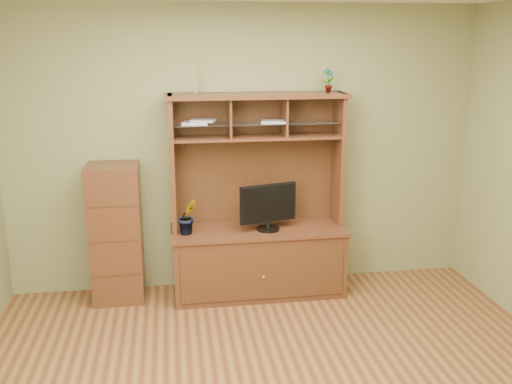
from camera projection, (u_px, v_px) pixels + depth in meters
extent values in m
cube|color=olive|center=(244.00, 149.00, 5.46)|extent=(4.50, 0.02, 2.70)
cube|color=#422112|center=(258.00, 262.00, 5.45)|extent=(1.60, 0.55, 0.62)
cube|color=#381E0F|center=(263.00, 273.00, 5.18)|extent=(1.50, 0.01, 0.50)
sphere|color=silver|center=(263.00, 277.00, 5.18)|extent=(0.02, 0.02, 0.02)
cube|color=#422112|center=(258.00, 230.00, 5.37)|extent=(1.64, 0.59, 0.03)
cube|color=#422112|center=(172.00, 164.00, 5.18)|extent=(0.04, 0.35, 1.25)
cube|color=#422112|center=(338.00, 159.00, 5.41)|extent=(0.04, 0.35, 1.25)
cube|color=#381E0F|center=(254.00, 158.00, 5.45)|extent=(1.52, 0.02, 1.25)
cube|color=#422112|center=(257.00, 96.00, 5.14)|extent=(1.66, 0.40, 0.04)
cube|color=#422112|center=(257.00, 137.00, 5.24)|extent=(1.52, 0.32, 0.02)
cube|color=#422112|center=(229.00, 118.00, 5.15)|extent=(0.02, 0.31, 0.35)
cube|color=#422112|center=(284.00, 116.00, 5.23)|extent=(0.02, 0.31, 0.35)
cube|color=silver|center=(257.00, 123.00, 5.20)|extent=(1.50, 0.27, 0.01)
cylinder|color=black|center=(268.00, 229.00, 5.32)|extent=(0.21, 0.21, 0.02)
cylinder|color=black|center=(268.00, 224.00, 5.30)|extent=(0.04, 0.04, 0.07)
cube|color=black|center=(268.00, 203.00, 5.25)|extent=(0.54, 0.18, 0.36)
imported|color=#2B561D|center=(188.00, 216.00, 5.17)|extent=(0.22, 0.19, 0.33)
imported|color=#256021|center=(328.00, 80.00, 5.20)|extent=(0.13, 0.11, 0.22)
cylinder|color=silver|center=(195.00, 88.00, 5.04)|extent=(0.06, 0.06, 0.10)
cylinder|color=#9F884F|center=(194.00, 72.00, 5.01)|extent=(0.04, 0.04, 0.18)
cube|color=silver|center=(196.00, 123.00, 5.12)|extent=(0.26, 0.21, 0.02)
cube|color=silver|center=(204.00, 121.00, 5.13)|extent=(0.25, 0.22, 0.02)
cube|color=silver|center=(274.00, 121.00, 5.23)|extent=(0.26, 0.22, 0.02)
cube|color=#422112|center=(116.00, 233.00, 5.24)|extent=(0.46, 0.41, 1.29)
cube|color=#381E0F|center=(117.00, 275.00, 5.12)|extent=(0.42, 0.01, 0.02)
cube|color=#381E0F|center=(114.00, 241.00, 5.04)|extent=(0.42, 0.01, 0.01)
cube|color=#381E0F|center=(112.00, 206.00, 4.95)|extent=(0.42, 0.01, 0.01)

